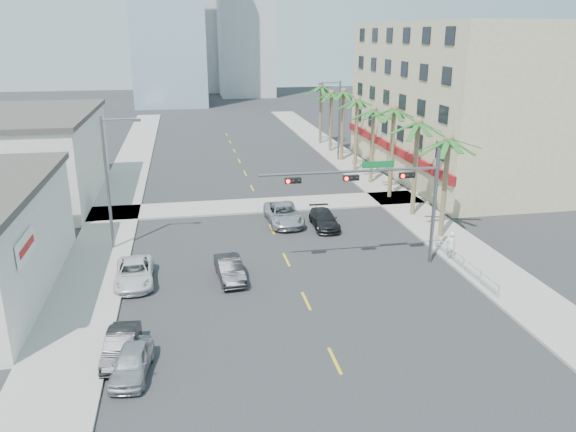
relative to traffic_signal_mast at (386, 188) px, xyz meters
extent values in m
plane|color=#262628|center=(-5.78, -7.95, -5.06)|extent=(260.00, 260.00, 0.00)
cube|color=gray|center=(6.22, 12.05, -4.99)|extent=(4.00, 120.00, 0.15)
cube|color=gray|center=(-17.78, 12.05, -4.99)|extent=(4.00, 120.00, 0.15)
cube|color=gray|center=(-5.78, 14.05, -4.99)|extent=(80.00, 4.00, 0.15)
cube|color=tan|center=(16.22, 22.05, 2.44)|extent=(15.00, 28.00, 15.00)
cube|color=maroon|center=(8.62, 22.05, -2.06)|extent=(0.30, 28.00, 0.80)
cube|color=beige|center=(-25.28, 20.05, -1.46)|extent=(11.00, 18.00, 7.20)
cube|color=#ADADB2|center=(-8.78, 117.05, 15.94)|extent=(16.00, 16.00, 42.00)
cylinder|color=slate|center=(3.22, 0.05, -1.46)|extent=(0.24, 0.24, 7.20)
cylinder|color=slate|center=(-2.28, 0.05, 1.14)|extent=(11.00, 0.16, 0.16)
cube|color=#0C662D|center=(-0.58, 0.05, 1.49)|extent=(2.00, 0.05, 0.40)
cube|color=black|center=(1.22, -0.10, 0.79)|extent=(0.95, 0.28, 0.32)
sphere|color=#FF0C05|center=(0.90, -0.26, 0.79)|extent=(0.22, 0.22, 0.22)
cube|color=black|center=(-2.28, -0.10, 0.79)|extent=(0.95, 0.28, 0.32)
sphere|color=#FF0C05|center=(-2.60, -0.26, 0.79)|extent=(0.22, 0.22, 0.22)
cube|color=black|center=(-5.78, -0.10, 0.79)|extent=(0.95, 0.28, 0.32)
sphere|color=#FF0C05|center=(-6.10, -0.26, 0.79)|extent=(0.22, 0.22, 0.22)
cylinder|color=brown|center=(5.82, 4.05, -1.46)|extent=(0.36, 0.36, 7.20)
cylinder|color=brown|center=(5.82, 9.25, -1.28)|extent=(0.36, 0.36, 7.56)
cylinder|color=brown|center=(5.82, 14.45, -1.10)|extent=(0.36, 0.36, 7.92)
cylinder|color=brown|center=(5.82, 19.65, -1.46)|extent=(0.36, 0.36, 7.20)
cylinder|color=brown|center=(5.82, 24.85, -1.28)|extent=(0.36, 0.36, 7.56)
cylinder|color=brown|center=(5.82, 30.05, -1.10)|extent=(0.36, 0.36, 7.92)
cylinder|color=brown|center=(5.82, 35.25, -1.46)|extent=(0.36, 0.36, 7.20)
cylinder|color=brown|center=(5.82, 40.45, -1.28)|extent=(0.36, 0.36, 7.56)
cylinder|color=slate|center=(-16.98, 6.05, -0.56)|extent=(0.20, 0.20, 9.00)
cylinder|color=slate|center=(-15.88, 6.05, 3.74)|extent=(2.20, 0.12, 0.12)
cube|color=slate|center=(-14.78, 6.05, 3.64)|extent=(0.50, 0.25, 0.18)
cylinder|color=slate|center=(5.42, 30.05, -0.56)|extent=(0.20, 0.20, 9.00)
cylinder|color=slate|center=(4.32, 30.05, 3.74)|extent=(2.20, 0.12, 0.12)
cube|color=slate|center=(3.22, 30.05, 3.64)|extent=(0.50, 0.25, 0.18)
cylinder|color=silver|center=(4.52, -1.95, -4.51)|extent=(0.08, 8.00, 0.08)
cylinder|color=silver|center=(4.52, -1.95, -4.16)|extent=(0.08, 8.00, 0.08)
cylinder|color=silver|center=(4.52, -5.95, -4.56)|extent=(0.08, 0.08, 1.00)
cylinder|color=silver|center=(4.52, -3.95, -4.56)|extent=(0.08, 0.08, 1.00)
cylinder|color=silver|center=(4.52, -1.95, -4.56)|extent=(0.08, 0.08, 1.00)
cylinder|color=silver|center=(4.52, 0.05, -4.56)|extent=(0.08, 0.08, 1.00)
cylinder|color=silver|center=(4.52, 2.05, -4.56)|extent=(0.08, 0.08, 1.00)
imported|color=#BBBBC0|center=(-14.61, -9.39, -4.44)|extent=(1.92, 3.83, 1.25)
imported|color=black|center=(-15.18, -7.94, -4.45)|extent=(1.57, 3.83, 1.23)
imported|color=silver|center=(-15.18, 0.18, -4.41)|extent=(2.31, 4.74, 1.30)
imported|color=black|center=(-9.65, -0.32, -4.41)|extent=(1.71, 4.07, 1.31)
imported|color=#BDBCC1|center=(-4.66, 9.33, -4.32)|extent=(2.57, 5.40, 1.49)
imported|color=black|center=(-1.83, 7.81, -4.43)|extent=(1.90, 4.42, 1.27)
imported|color=white|center=(4.52, -0.08, -4.00)|extent=(0.70, 0.50, 1.83)
camera|label=1|loc=(-11.87, -31.10, 8.94)|focal=35.00mm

